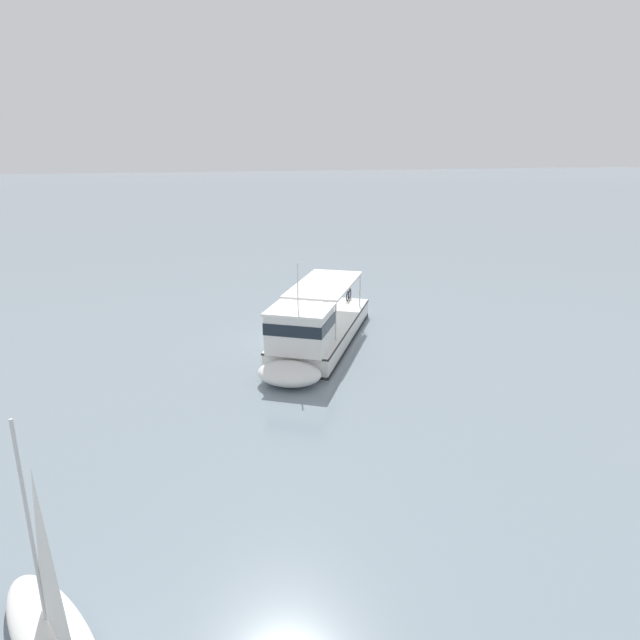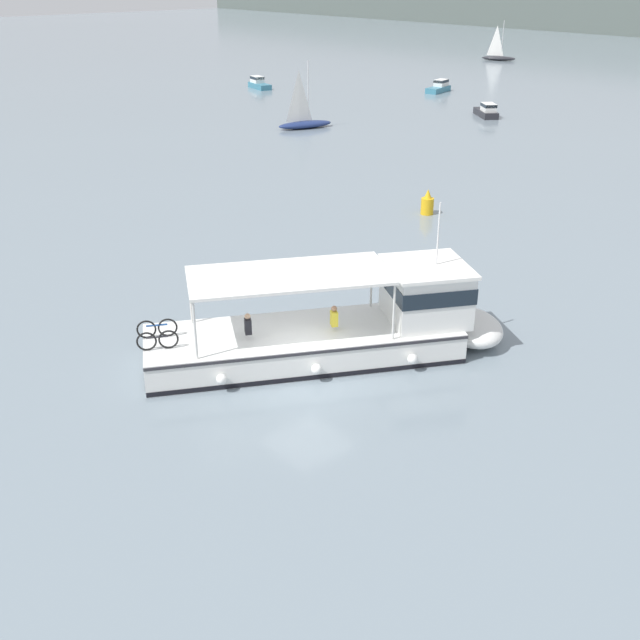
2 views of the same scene
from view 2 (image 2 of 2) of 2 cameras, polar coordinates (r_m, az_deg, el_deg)
ground_plane at (r=24.79m, az=-0.94°, el=-4.61°), size 400.00×400.00×0.00m
ferry_main at (r=26.00m, az=2.19°, el=-0.57°), size 8.85×12.62×5.32m
motorboat_far_right at (r=71.52m, az=12.66°, el=15.36°), size 3.69×3.13×1.26m
motorboat_far_left at (r=87.36m, az=-4.71°, el=17.62°), size 3.79×2.04×1.26m
sailboat_mid_channel at (r=64.78m, az=-1.19°, el=14.93°), size 2.64×5.00×5.40m
sailboat_near_port at (r=116.68m, az=13.49°, el=19.02°), size 4.92×3.41×5.40m
motorboat_horizon_west at (r=85.46m, az=9.12°, el=17.22°), size 2.14×3.81×1.26m
channel_buoy at (r=41.84m, az=8.22°, el=8.77°), size 0.70×0.70×1.40m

